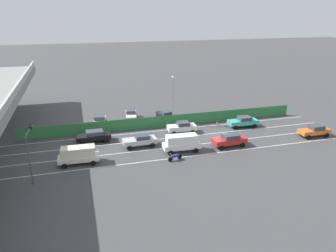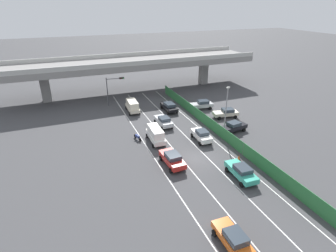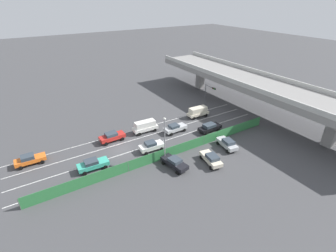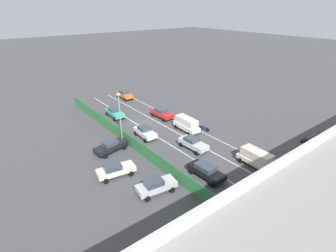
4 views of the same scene
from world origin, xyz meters
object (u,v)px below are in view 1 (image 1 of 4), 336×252
at_px(car_sedan_red, 229,140).
at_px(car_van_cream, 78,154).
at_px(traffic_light, 30,145).
at_px(car_taxi_teal, 243,121).
at_px(parked_sedan_cream, 131,114).
at_px(car_van_white, 182,142).
at_px(car_taxi_orange, 315,130).
at_px(traffic_cone, 217,122).
at_px(parked_wagon_silver, 100,121).
at_px(car_hatchback_white, 182,127).
at_px(motorcycle, 175,157).
at_px(street_lamp, 173,96).
at_px(car_sedan_silver, 140,140).
at_px(parked_sedan_dark, 166,116).
at_px(car_sedan_black, 94,136).

height_order(car_sedan_red, car_van_cream, car_van_cream).
bearing_deg(traffic_light, car_taxi_teal, -73.57).
bearing_deg(parked_sedan_cream, car_van_white, -164.55).
height_order(car_taxi_orange, traffic_cone, car_taxi_orange).
bearing_deg(traffic_cone, car_van_white, 133.79).
height_order(car_taxi_teal, parked_wagon_silver, parked_wagon_silver).
distance_m(car_taxi_orange, car_sedan_red, 13.48).
distance_m(car_hatchback_white, traffic_cone, 6.93).
bearing_deg(parked_sedan_cream, traffic_light, 141.65).
bearing_deg(traffic_light, car_taxi_orange, -86.50).
bearing_deg(motorcycle, car_hatchback_white, -23.35).
xyz_separation_m(car_van_cream, street_lamp, (10.52, -14.78, 3.45)).
bearing_deg(car_taxi_orange, car_van_cream, 89.78).
bearing_deg(car_hatchback_white, parked_sedan_cream, 37.02).
bearing_deg(car_sedan_silver, parked_wagon_silver, 25.26).
xyz_separation_m(car_van_white, street_lamp, (10.45, -1.91, 3.41)).
bearing_deg(parked_wagon_silver, traffic_light, 151.42).
relative_size(car_sedan_red, parked_sedan_cream, 1.00).
bearing_deg(parked_sedan_dark, car_van_white, 173.55).
xyz_separation_m(car_hatchback_white, car_van_white, (-6.42, 2.16, 0.34)).
distance_m(car_van_white, parked_sedan_dark, 12.54).
relative_size(car_sedan_silver, parked_sedan_cream, 0.98).
bearing_deg(parked_sedan_cream, car_taxi_orange, -121.52).
distance_m(car_van_cream, street_lamp, 18.47).
distance_m(traffic_light, street_lamp, 23.45).
relative_size(parked_sedan_dark, street_lamp, 0.63).
height_order(car_taxi_teal, street_lamp, street_lamp).
distance_m(car_sedan_silver, street_lamp, 10.68).
relative_size(car_van_cream, traffic_light, 0.85).
distance_m(car_taxi_teal, traffic_cone, 4.06).
height_order(car_van_cream, traffic_cone, car_van_cream).
bearing_deg(parked_sedan_dark, car_sedan_red, -157.25).
xyz_separation_m(car_sedan_silver, traffic_cone, (5.32, -13.62, -0.55)).
relative_size(car_sedan_silver, traffic_light, 0.80).
relative_size(car_taxi_orange, street_lamp, 0.58).
xyz_separation_m(car_taxi_teal, traffic_light, (-8.79, 29.81, 3.09)).
bearing_deg(car_taxi_teal, traffic_cone, 58.08).
xyz_separation_m(car_taxi_orange, car_sedan_red, (0.07, 13.48, 0.03)).
bearing_deg(traffic_light, traffic_cone, -67.53).
relative_size(car_sedan_silver, parked_sedan_dark, 0.93).
bearing_deg(car_sedan_silver, car_hatchback_white, -64.58).
xyz_separation_m(car_sedan_black, traffic_cone, (1.97, -19.46, -0.56)).
bearing_deg(car_taxi_teal, parked_sedan_dark, 60.19).
xyz_separation_m(car_taxi_teal, parked_wagon_silver, (6.38, 21.55, 0.02)).
xyz_separation_m(car_hatchback_white, motorcycle, (-8.73, 3.77, -0.47)).
xyz_separation_m(car_sedan_silver, car_taxi_teal, (3.19, -17.03, 0.01)).
bearing_deg(car_taxi_orange, car_taxi_teal, 50.91).
bearing_deg(car_van_white, car_taxi_orange, -90.56).
height_order(parked_wagon_silver, street_lamp, street_lamp).
distance_m(car_van_white, parked_wagon_silver, 15.75).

